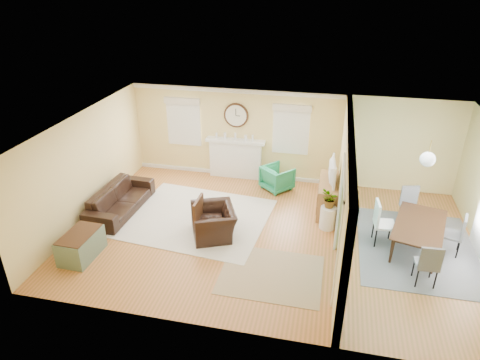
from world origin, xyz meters
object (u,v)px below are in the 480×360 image
object	(u,v)px
green_chair	(277,178)
sofa	(120,200)
credenza	(328,196)
dining_table	(419,237)
eames_chair	(214,222)

from	to	relation	value
green_chair	sofa	bearing A→B (deg)	70.43
green_chair	credenza	size ratio (longest dim) A/B	0.53
dining_table	sofa	bearing A→B (deg)	103.75
credenza	dining_table	bearing A→B (deg)	-32.71
eames_chair	green_chair	xyz separation A→B (m)	(1.09, 2.60, -0.01)
sofa	credenza	distance (m)	5.22
dining_table	credenza	bearing A→B (deg)	71.92
sofa	dining_table	distance (m)	7.09
credenza	green_chair	bearing A→B (deg)	148.24
eames_chair	dining_table	distance (m)	4.52
sofa	credenza	size ratio (longest dim) A/B	1.57
green_chair	credenza	world-z (taller)	credenza
sofa	credenza	xyz separation A→B (m)	(5.08, 1.18, 0.08)
sofa	credenza	bearing A→B (deg)	-74.79
eames_chair	credenza	world-z (taller)	credenza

